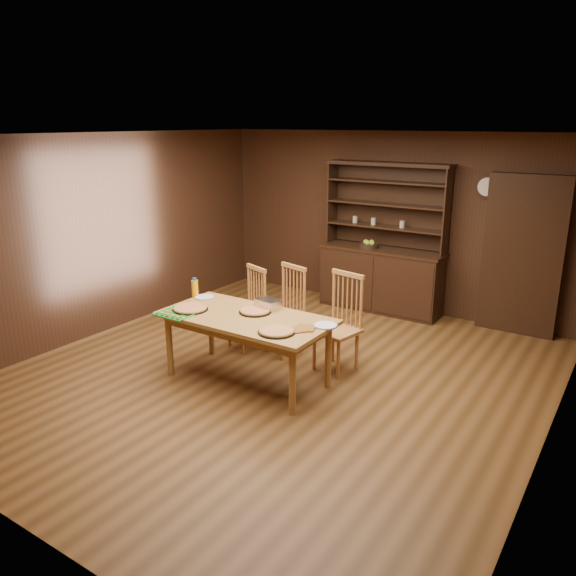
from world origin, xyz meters
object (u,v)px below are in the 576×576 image
Objects in this scene: chair_left at (251,305)px; chair_center at (288,307)px; chair_right at (341,319)px; dining_table at (246,323)px; juice_bottle at (195,288)px; china_hutch at (382,271)px.

chair_center reaches higher than chair_left.
chair_center is 0.77m from chair_right.
chair_left is at bearing -167.32° from chair_right.
dining_table is at bearing -69.28° from chair_center.
juice_bottle reaches higher than dining_table.
chair_left is 0.49m from chair_center.
china_hutch is at bearing 86.17° from dining_table.
chair_left is 0.94× the size of chair_center.
chair_right is 4.97× the size of juice_bottle.
juice_bottle is (-0.36, -0.60, 0.31)m from chair_left.
china_hutch reaches higher than chair_center.
chair_left is at bearing -151.59° from chair_center.
juice_bottle is at bearing -147.55° from chair_right.
chair_right is (0.68, 0.86, -0.07)m from dining_table.
chair_center is at bearing 95.33° from dining_table.
dining_table is at bearing -93.83° from china_hutch.
china_hutch reaches higher than dining_table.
china_hutch is 1.94× the size of chair_right.
chair_left is 0.91× the size of chair_right.
chair_center is (-0.09, 0.93, -0.09)m from dining_table.
chair_right is at bearing 51.50° from dining_table.
chair_right is at bearing -77.55° from china_hutch.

